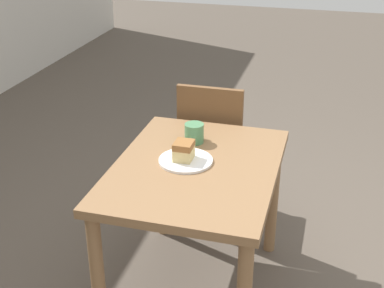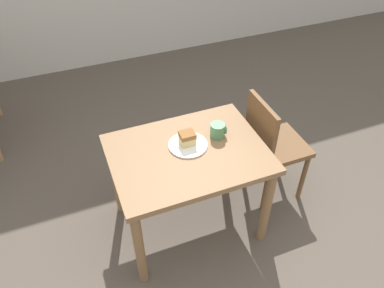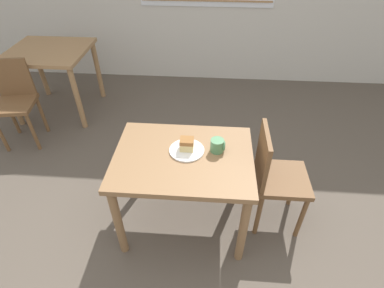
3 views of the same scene
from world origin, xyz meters
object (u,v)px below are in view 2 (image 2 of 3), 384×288
Objects in this scene: chair_near_window at (272,144)px; coffee_mug at (218,130)px; plate at (187,145)px; cake_slice at (188,138)px; dining_table_near at (188,165)px.

coffee_mug is (-0.44, -0.00, 0.26)m from chair_near_window.
cake_slice is at bearing 53.72° from plate.
chair_near_window reaches higher than plate.
chair_near_window reaches higher than cake_slice.
plate reaches higher than dining_table_near.
cake_slice is 0.93× the size of coffee_mug.
dining_table_near is 9.47× the size of coffee_mug.
cake_slice reaches higher than plate.
plate is at bearing 91.71° from chair_near_window.
dining_table_near is 0.18m from cake_slice.
chair_near_window is 3.56× the size of plate.
chair_near_window is 0.51m from coffee_mug.
cake_slice is at bearing 90.94° from chair_near_window.
coffee_mug is at bearing 4.50° from plate.
cake_slice is at bearing -177.77° from coffee_mug.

